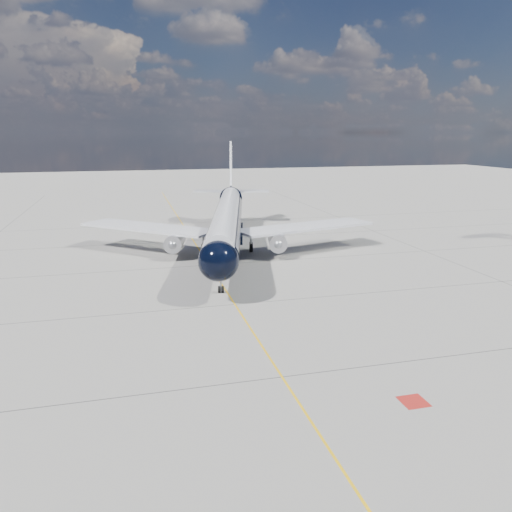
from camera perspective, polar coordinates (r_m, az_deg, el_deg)
The scene contains 4 objects.
ground at distance 66.60m, azimuth -6.06°, elevation 0.04°, with size 320.00×320.00×0.00m, color gray.
taxiway_centerline at distance 61.81m, azimuth -5.37°, elevation -1.03°, with size 0.16×160.00×0.01m, color #ECB10C.
red_marking at distance 32.99m, azimuth 17.56°, elevation -15.57°, with size 1.60×1.60×0.01m, color maroon.
main_airliner at distance 67.83m, azimuth -3.34°, elevation 4.23°, with size 40.09×49.54×14.48m.
Camera 1 is at (-9.32, -34.00, 15.89)m, focal length 35.00 mm.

